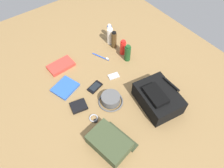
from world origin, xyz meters
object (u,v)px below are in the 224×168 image
object	(u,v)px
shampoo_bottle	(128,53)
paperback_novel	(61,66)
toiletry_pouch	(110,142)
wristwatch	(94,118)
sunscreen_spray	(123,47)
toothpaste_tube	(110,36)
deodorant_spray	(109,31)
travel_guidebook	(65,88)
cologne_bottle	(114,40)
bucket_hat	(111,99)
backpack	(158,98)
cell_phone	(95,87)
toothbrush	(102,57)
wallet	(79,106)
media_player	(114,76)

from	to	relation	value
shampoo_bottle	paperback_novel	world-z (taller)	shampoo_bottle
toiletry_pouch	wristwatch	world-z (taller)	toiletry_pouch
paperback_novel	sunscreen_spray	bearing A→B (deg)	70.73
toothpaste_tube	shampoo_bottle	bearing A→B (deg)	-1.29
deodorant_spray	travel_guidebook	world-z (taller)	deodorant_spray
cologne_bottle	bucket_hat	bearing A→B (deg)	-39.31
backpack	toothpaste_tube	world-z (taller)	toothpaste_tube
backpack	toothpaste_tube	bearing A→B (deg)	171.09
travel_guidebook	cell_phone	bearing A→B (deg)	55.30
bucket_hat	wristwatch	size ratio (longest dim) A/B	2.55
deodorant_spray	toothpaste_tube	bearing A→B (deg)	-33.58
cell_phone	toothbrush	bearing A→B (deg)	136.09
sunscreen_spray	wristwatch	distance (m)	0.68
travel_guidebook	wallet	world-z (taller)	wallet
bucket_hat	shampoo_bottle	bearing A→B (deg)	125.37
paperback_novel	toothbrush	size ratio (longest dim) A/B	1.37
cologne_bottle	toothpaste_tube	bearing A→B (deg)	178.96
travel_guidebook	toiletry_pouch	bearing A→B (deg)	0.93
bucket_hat	shampoo_bottle	distance (m)	0.45
deodorant_spray	paperback_novel	size ratio (longest dim) A/B	0.64
media_player	toiletry_pouch	bearing A→B (deg)	-39.43
bucket_hat	cologne_bottle	size ratio (longest dim) A/B	1.11
toiletry_pouch	travel_guidebook	distance (m)	0.56
backpack	deodorant_spray	xyz separation A→B (m)	(-0.79, 0.16, -0.00)
cell_phone	paperback_novel	bearing A→B (deg)	-162.96
backpack	cologne_bottle	size ratio (longest dim) A/B	2.14
toiletry_pouch	toothbrush	size ratio (longest dim) A/B	1.82
sunscreen_spray	media_player	distance (m)	0.28
backpack	sunscreen_spray	distance (m)	0.56
toothbrush	deodorant_spray	bearing A→B (deg)	129.57
shampoo_bottle	toothbrush	distance (m)	0.23
travel_guidebook	shampoo_bottle	bearing A→B (deg)	85.56
backpack	media_player	bearing A→B (deg)	-165.75
bucket_hat	travel_guidebook	bearing A→B (deg)	-145.69
shampoo_bottle	paperback_novel	xyz separation A→B (m)	(-0.26, -0.49, -0.06)
backpack	sunscreen_spray	bearing A→B (deg)	167.20
toiletry_pouch	paperback_novel	xyz separation A→B (m)	(-0.77, 0.07, -0.03)
media_player	wristwatch	distance (m)	0.40
toiletry_pouch	wallet	xyz separation A→B (m)	(-0.36, -0.01, -0.03)
sunscreen_spray	travel_guidebook	distance (m)	0.59
paperback_novel	shampoo_bottle	bearing A→B (deg)	62.16
deodorant_spray	media_player	size ratio (longest dim) A/B	1.44
bucket_hat	paperback_novel	bearing A→B (deg)	-166.30
cologne_bottle	shampoo_bottle	world-z (taller)	cologne_bottle
sunscreen_spray	shampoo_bottle	size ratio (longest dim) A/B	0.92
shampoo_bottle	toothbrush	xyz separation A→B (m)	(-0.15, -0.16, -0.07)
paperback_novel	cologne_bottle	bearing A→B (deg)	82.28
toothpaste_tube	travel_guidebook	bearing A→B (deg)	-70.04
wristwatch	travel_guidebook	bearing A→B (deg)	-174.91
backpack	wallet	distance (m)	0.56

